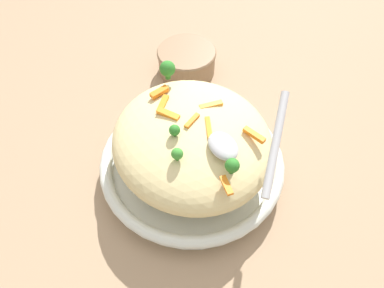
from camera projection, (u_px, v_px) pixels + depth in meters
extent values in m
plane|color=#9E7F60|center=(192.00, 172.00, 0.69)|extent=(2.40, 2.40, 0.00)
cylinder|color=silver|center=(192.00, 168.00, 0.68)|extent=(0.30, 0.30, 0.03)
torus|color=silver|center=(192.00, 161.00, 0.66)|extent=(0.33, 0.33, 0.02)
torus|color=black|center=(192.00, 160.00, 0.65)|extent=(0.32, 0.32, 0.00)
ellipsoid|color=#DBC689|center=(192.00, 141.00, 0.61)|extent=(0.28, 0.26, 0.10)
cube|color=orange|center=(191.00, 122.00, 0.57)|extent=(0.02, 0.03, 0.01)
cube|color=orange|center=(209.00, 128.00, 0.57)|extent=(0.04, 0.02, 0.01)
cube|color=orange|center=(168.00, 114.00, 0.58)|extent=(0.04, 0.03, 0.01)
cube|color=orange|center=(254.00, 135.00, 0.56)|extent=(0.04, 0.02, 0.01)
cube|color=orange|center=(163.00, 104.00, 0.60)|extent=(0.04, 0.03, 0.01)
cube|color=orange|center=(226.00, 185.00, 0.51)|extent=(0.03, 0.01, 0.01)
cube|color=orange|center=(159.00, 92.00, 0.62)|extent=(0.02, 0.04, 0.01)
cube|color=orange|center=(211.00, 105.00, 0.60)|extent=(0.02, 0.04, 0.01)
cylinder|color=#296820|center=(231.00, 170.00, 0.52)|extent=(0.01, 0.01, 0.01)
sphere|color=#2D7A28|center=(232.00, 165.00, 0.51)|extent=(0.02, 0.02, 0.02)
cylinder|color=#296820|center=(175.00, 134.00, 0.56)|extent=(0.01, 0.01, 0.01)
sphere|color=#2D7A28|center=(175.00, 130.00, 0.55)|extent=(0.02, 0.02, 0.02)
cylinder|color=#377928|center=(177.00, 158.00, 0.54)|extent=(0.01, 0.01, 0.01)
sphere|color=#3D8E33|center=(177.00, 154.00, 0.53)|extent=(0.02, 0.02, 0.02)
cylinder|color=#296820|center=(168.00, 75.00, 0.64)|extent=(0.01, 0.01, 0.01)
sphere|color=#2D7A28|center=(167.00, 69.00, 0.63)|extent=(0.03, 0.03, 0.03)
ellipsoid|color=#B7B7BC|center=(223.00, 146.00, 0.54)|extent=(0.06, 0.04, 0.02)
cylinder|color=#B7B7BC|center=(276.00, 143.00, 0.50)|extent=(0.12, 0.11, 0.07)
cylinder|color=#8C6B4C|center=(187.00, 61.00, 0.84)|extent=(0.13, 0.13, 0.06)
torus|color=#8C6B4C|center=(187.00, 52.00, 0.82)|extent=(0.13, 0.13, 0.01)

